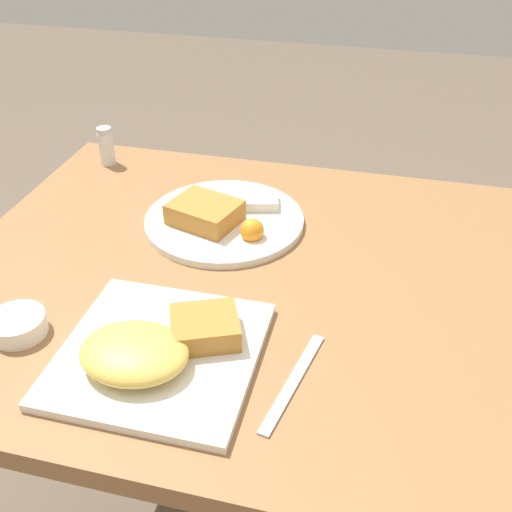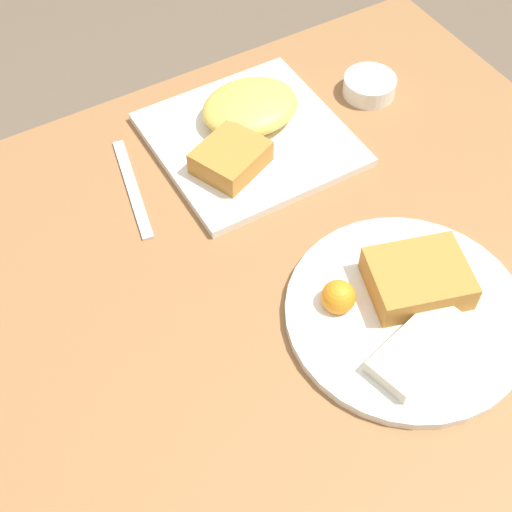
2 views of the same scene
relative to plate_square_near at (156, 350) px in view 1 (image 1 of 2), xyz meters
name	(u,v)px [view 1 (image 1 of 2)]	position (x,y,z in m)	size (l,w,h in m)	color
dining_table	(263,310)	(0.10, 0.24, -0.10)	(1.09, 0.85, 0.71)	olive
plate_square_near	(156,350)	(0.00, 0.00, 0.00)	(0.28, 0.28, 0.06)	white
plate_oval_far	(223,217)	(-0.01, 0.38, -0.01)	(0.30, 0.30, 0.05)	white
sauce_ramekin	(18,324)	(-0.22, 0.01, -0.01)	(0.08, 0.08, 0.03)	white
salt_shaker	(107,148)	(-0.34, 0.57, 0.02)	(0.03, 0.03, 0.09)	white
butter_knife	(293,382)	(0.20, 0.00, -0.02)	(0.06, 0.20, 0.00)	silver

